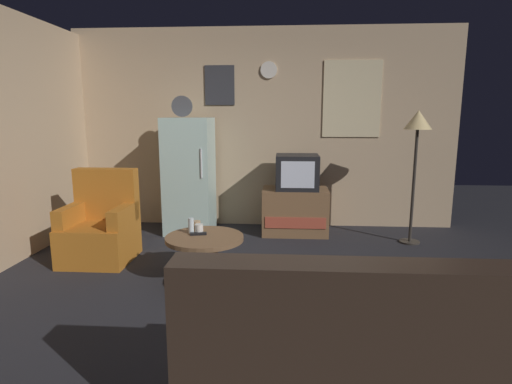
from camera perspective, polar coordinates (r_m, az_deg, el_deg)
ground_plane at (r=3.66m, az=-0.99°, el=-14.28°), size 12.00×12.00×0.00m
wall_with_art at (r=5.77m, az=1.10°, el=8.69°), size 5.20×0.12×2.68m
fridge at (r=5.50m, az=-9.14°, el=2.26°), size 0.60×0.62×1.77m
tv_stand at (r=5.44m, az=5.38°, el=-2.64°), size 0.84×0.53×0.59m
crt_tv at (r=5.34m, az=5.67°, el=2.76°), size 0.54×0.51×0.44m
standing_lamp at (r=5.22m, az=21.31°, el=7.90°), size 0.32×0.32×1.59m
coffee_table at (r=3.93m, az=-7.02°, el=-9.12°), size 0.72×0.72×0.44m
wine_glass at (r=3.93m, az=-8.91°, el=-4.62°), size 0.05×0.05×0.15m
mug_ceramic_white at (r=3.94m, az=-7.83°, el=-5.03°), size 0.08×0.08×0.09m
mug_ceramic_tan at (r=4.06m, az=-8.16°, el=-4.57°), size 0.08×0.08×0.09m
remote_control at (r=3.90m, az=-7.91°, el=-5.71°), size 0.16×0.07×0.02m
armchair at (r=4.75m, az=-20.54°, el=-4.73°), size 0.68×0.68×0.96m
couch at (r=2.31m, az=13.17°, el=-21.87°), size 1.70×0.80×0.92m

